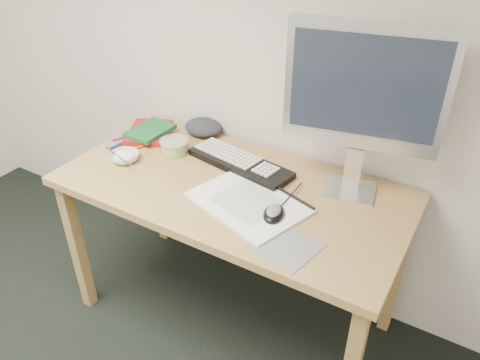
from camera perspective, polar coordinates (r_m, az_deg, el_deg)
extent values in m
plane|color=beige|center=(2.07, -2.13, 19.42)|extent=(3.60, 0.00, 3.60)
cube|color=#A9864D|center=(2.29, -19.21, -7.78)|extent=(0.05, 0.05, 0.71)
cube|color=#A9864D|center=(2.61, -9.70, -0.65)|extent=(0.05, 0.05, 0.71)
cube|color=#A9864D|center=(2.16, 18.57, -10.39)|extent=(0.05, 0.05, 0.71)
cube|color=#A9864D|center=(1.88, -1.04, -1.08)|extent=(1.40, 0.70, 0.03)
cube|color=slate|center=(1.58, 5.50, -7.95)|extent=(0.24, 0.23, 0.00)
cube|color=white|center=(1.76, 1.05, -2.75)|extent=(0.49, 0.41, 0.01)
cube|color=black|center=(1.98, 0.02, 2.04)|extent=(0.49, 0.23, 0.03)
cube|color=silver|center=(1.88, 13.22, -1.13)|extent=(0.22, 0.21, 0.01)
cube|color=silver|center=(1.83, 13.58, 1.26)|extent=(0.07, 0.03, 0.18)
cube|color=silver|center=(1.69, 15.02, 10.78)|extent=(0.56, 0.14, 0.45)
cube|color=black|center=(1.69, 15.07, 11.11)|extent=(0.50, 0.10, 0.36)
ellipsoid|color=black|center=(1.68, 4.15, -3.75)|extent=(0.10, 0.13, 0.04)
imported|color=silver|center=(2.08, -13.86, 2.72)|extent=(0.13, 0.13, 0.04)
cylinder|color=#ADACAF|center=(2.05, -14.65, 2.85)|extent=(0.21, 0.08, 0.02)
cylinder|color=gold|center=(2.10, -8.01, 4.07)|extent=(0.14, 0.14, 0.06)
cube|color=maroon|center=(2.28, -11.06, 5.72)|extent=(0.27, 0.30, 0.02)
cube|color=#165A2A|center=(2.25, -10.91, 5.95)|extent=(0.16, 0.22, 0.02)
ellipsoid|color=#23272B|center=(2.25, -4.48, 6.41)|extent=(0.18, 0.16, 0.06)
cylinder|color=#DD6E88|center=(1.92, -2.10, 0.57)|extent=(0.17, 0.05, 0.01)
cylinder|color=tan|center=(1.84, 1.01, -1.11)|extent=(0.17, 0.09, 0.01)
cylinder|color=black|center=(1.86, 2.19, -0.66)|extent=(0.19, 0.04, 0.01)
cylinder|color=navy|center=(2.23, -14.15, 4.43)|extent=(0.03, 0.14, 0.01)
cylinder|color=#C26016|center=(2.19, -11.54, 4.26)|extent=(0.04, 0.14, 0.01)
cylinder|color=#6D2589|center=(2.28, -13.65, 5.17)|extent=(0.08, 0.12, 0.01)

